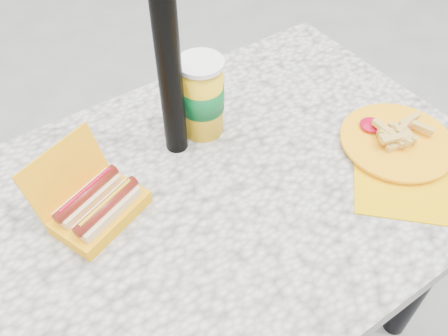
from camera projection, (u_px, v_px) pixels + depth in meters
ground at (219, 335)px, 1.56m from camera, size 60.00×60.00×0.00m
picnic_table at (216, 220)px, 1.08m from camera, size 1.20×0.80×0.75m
umbrella_pole at (163, 5)px, 0.83m from camera, size 0.05×0.05×2.20m
hotdog_box at (97, 205)px, 0.93m from camera, size 0.22×0.21×0.14m
fries_plate at (397, 143)px, 1.08m from camera, size 0.35×0.36×0.05m
soda_cup at (202, 97)px, 1.06m from camera, size 0.10×0.10×0.19m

